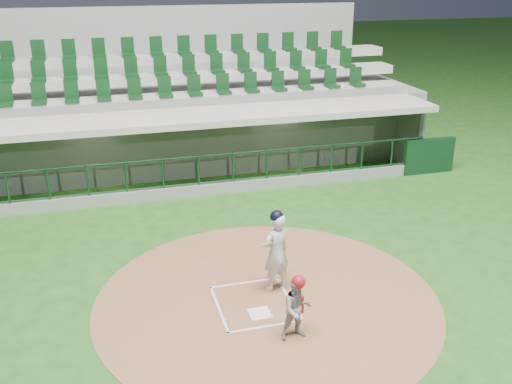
% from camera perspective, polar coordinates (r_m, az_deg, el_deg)
% --- Properties ---
extents(ground, '(120.00, 120.00, 0.00)m').
position_cam_1_polar(ground, '(12.26, -0.54, -10.40)').
color(ground, '#1E4F16').
rests_on(ground, ground).
extents(dirt_circle, '(7.20, 7.20, 0.01)m').
position_cam_1_polar(dirt_circle, '(12.17, 1.09, -10.65)').
color(dirt_circle, brown).
rests_on(dirt_circle, ground).
extents(home_plate, '(0.43, 0.43, 0.02)m').
position_cam_1_polar(home_plate, '(11.69, 0.38, -12.06)').
color(home_plate, white).
rests_on(home_plate, dirt_circle).
extents(batter_box_chalk, '(1.55, 1.80, 0.01)m').
position_cam_1_polar(batter_box_chalk, '(12.01, -0.16, -11.06)').
color(batter_box_chalk, white).
rests_on(batter_box_chalk, ground).
extents(dugout_structure, '(16.40, 3.70, 3.00)m').
position_cam_1_polar(dugout_structure, '(18.91, -6.55, 4.42)').
color(dugout_structure, slate).
rests_on(dugout_structure, ground).
extents(seating_deck, '(17.00, 6.72, 5.15)m').
position_cam_1_polar(seating_deck, '(21.73, -8.18, 7.86)').
color(seating_deck, gray).
rests_on(seating_deck, ground).
extents(batter, '(0.91, 0.95, 1.84)m').
position_cam_1_polar(batter, '(12.07, 2.02, -5.88)').
color(batter, silver).
rests_on(batter, dirt_circle).
extents(catcher, '(0.62, 0.49, 1.31)m').
position_cam_1_polar(catcher, '(10.73, 4.17, -11.45)').
color(catcher, '#97989D').
rests_on(catcher, dirt_circle).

